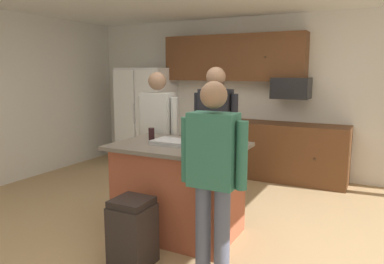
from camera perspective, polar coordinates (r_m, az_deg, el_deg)
name	(u,v)px	position (r m, az deg, el deg)	size (l,w,h in m)	color
floor	(177,232)	(4.11, -2.27, -15.15)	(7.04, 7.04, 0.00)	tan
back_wall	(259,96)	(6.34, 10.30, 5.56)	(6.40, 0.10, 2.60)	silver
cabinet_run_upper	(233,58)	(6.27, 6.36, 11.33)	(2.40, 0.38, 0.75)	brown
cabinet_run_lower	(288,152)	(6.00, 14.64, -3.02)	(1.80, 0.63, 0.90)	brown
refrigerator	(147,116)	(6.87, -7.03, 2.44)	(0.94, 0.76, 1.77)	white
microwave_over_range	(291,88)	(5.89, 15.09, 6.57)	(0.56, 0.40, 0.32)	black
kitchen_island	(179,189)	(3.91, -2.04, -8.79)	(1.33, 0.94, 0.97)	#9E4C33
person_guest_left	(215,128)	(4.48, 3.64, 0.58)	(0.57, 0.23, 1.76)	tan
person_elder_center	(158,130)	(4.65, -5.29, 0.38)	(0.57, 0.22, 1.70)	#232D4C
person_host_foreground	(213,169)	(2.96, 3.27, -5.68)	(0.57, 0.22, 1.63)	#4C5166
glass_pilsner	(206,143)	(3.43, 2.18, -1.75)	(0.07, 0.07, 0.16)	black
glass_dark_ale	(152,135)	(3.94, -6.28, -0.43)	(0.06, 0.06, 0.15)	black
glass_short_whisky	(215,140)	(3.59, 3.53, -1.30)	(0.07, 0.07, 0.16)	black
tumbler_amber	(195,142)	(3.50, 0.46, -1.63)	(0.07, 0.07, 0.15)	black
serving_tray	(175,142)	(3.80, -2.69, -1.57)	(0.44, 0.30, 0.04)	#B7B7BC
trash_bin	(133,232)	(3.41, -9.17, -15.06)	(0.34, 0.34, 0.61)	black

